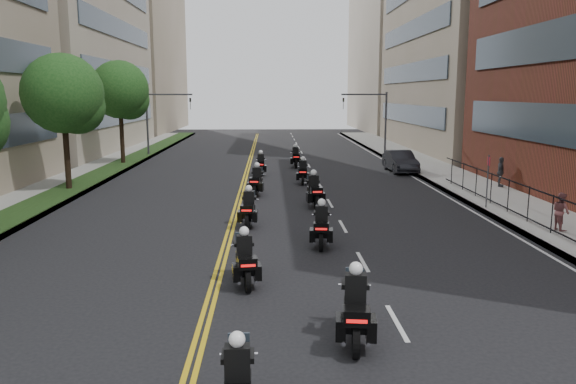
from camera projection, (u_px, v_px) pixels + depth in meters
name	position (u px, v px, depth m)	size (l,w,h in m)	color
sidewalk_right	(468.00, 185.00, 33.53)	(4.00, 90.00, 0.15)	gray
sidewalk_left	(61.00, 187.00, 32.72)	(4.00, 90.00, 0.15)	gray
grass_strip	(75.00, 186.00, 32.74)	(2.00, 90.00, 0.04)	#1D3513
building_right_far	(411.00, 43.00, 83.78)	(15.00, 28.00, 26.00)	#A29783
building_left_far	(118.00, 42.00, 82.33)	(16.00, 28.00, 26.00)	gray
iron_fence	(566.00, 220.00, 20.55)	(0.05, 28.00, 1.50)	black
street_trees	(24.00, 101.00, 25.59)	(4.40, 38.40, 7.98)	black
traffic_signal_right	(375.00, 114.00, 49.55)	(4.09, 0.20, 5.60)	#3F3F44
traffic_signal_left	(158.00, 114.00, 48.91)	(4.09, 0.20, 5.60)	#3F3F44
motorcycle_1	(355.00, 311.00, 12.40)	(0.72, 2.45, 1.81)	black
motorcycle_2	(245.00, 262.00, 16.21)	(0.70, 2.28, 1.69)	black
motorcycle_3	(321.00, 228.00, 20.29)	(0.66, 2.34, 1.73)	black
motorcycle_4	(249.00, 210.00, 23.39)	(0.57, 2.32, 1.71)	black
motorcycle_5	(314.00, 192.00, 27.38)	(0.65, 2.47, 1.82)	black
motorcycle_6	(257.00, 182.00, 30.46)	(0.72, 2.43, 1.80)	black
motorcycle_7	(303.00, 173.00, 34.49)	(0.59, 2.26, 1.67)	black
motorcycle_8	(261.00, 165.00, 38.02)	(0.53, 2.28, 1.68)	black
motorcycle_9	(296.00, 158.00, 42.12)	(0.55, 2.39, 1.77)	black
parked_sedan	(400.00, 161.00, 39.56)	(1.60, 4.58, 1.51)	black
pedestrian_b	(561.00, 211.00, 22.02)	(0.73, 0.57, 1.51)	brown
pedestrian_c	(501.00, 172.00, 32.36)	(1.01, 0.42, 1.72)	#3D3F45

